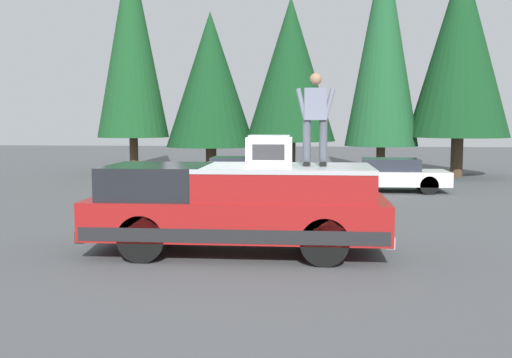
{
  "coord_description": "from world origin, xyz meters",
  "views": [
    {
      "loc": [
        -11.06,
        -1.45,
        2.49
      ],
      "look_at": [
        0.27,
        -0.46,
        1.35
      ],
      "focal_mm": 41.36,
      "sensor_mm": 36.0,
      "label": 1
    }
  ],
  "objects_px": {
    "compressor_unit": "(269,150)",
    "person_on_truck_bed": "(315,117)",
    "pickup_truck": "(238,207)",
    "parked_car_white": "(388,175)",
    "parked_car_silver": "(236,173)"
  },
  "relations": [
    {
      "from": "parked_car_white",
      "to": "parked_car_silver",
      "type": "xyz_separation_m",
      "value": [
        0.26,
        5.39,
        0.0
      ]
    },
    {
      "from": "compressor_unit",
      "to": "parked_car_silver",
      "type": "relative_size",
      "value": 0.2
    },
    {
      "from": "compressor_unit",
      "to": "person_on_truck_bed",
      "type": "distance_m",
      "value": 1.05
    },
    {
      "from": "compressor_unit",
      "to": "person_on_truck_bed",
      "type": "relative_size",
      "value": 0.5
    },
    {
      "from": "compressor_unit",
      "to": "parked_car_white",
      "type": "distance_m",
      "value": 10.53
    },
    {
      "from": "pickup_truck",
      "to": "parked_car_white",
      "type": "distance_m",
      "value": 10.78
    },
    {
      "from": "compressor_unit",
      "to": "parked_car_silver",
      "type": "height_order",
      "value": "compressor_unit"
    },
    {
      "from": "person_on_truck_bed",
      "to": "parked_car_silver",
      "type": "height_order",
      "value": "person_on_truck_bed"
    },
    {
      "from": "pickup_truck",
      "to": "parked_car_silver",
      "type": "height_order",
      "value": "pickup_truck"
    },
    {
      "from": "pickup_truck",
      "to": "parked_car_silver",
      "type": "bearing_deg",
      "value": 7.16
    },
    {
      "from": "pickup_truck",
      "to": "person_on_truck_bed",
      "type": "height_order",
      "value": "person_on_truck_bed"
    },
    {
      "from": "pickup_truck",
      "to": "compressor_unit",
      "type": "distance_m",
      "value": 1.21
    },
    {
      "from": "pickup_truck",
      "to": "parked_car_white",
      "type": "relative_size",
      "value": 1.35
    },
    {
      "from": "pickup_truck",
      "to": "person_on_truck_bed",
      "type": "relative_size",
      "value": 3.28
    },
    {
      "from": "compressor_unit",
      "to": "parked_car_white",
      "type": "relative_size",
      "value": 0.2
    }
  ]
}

